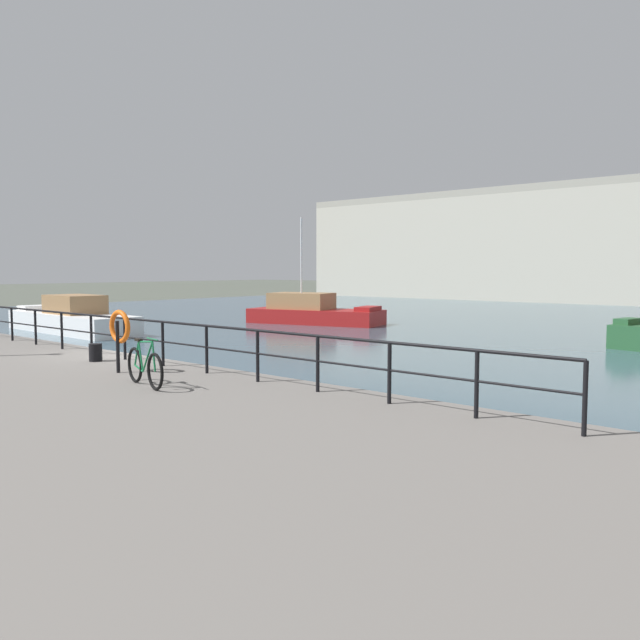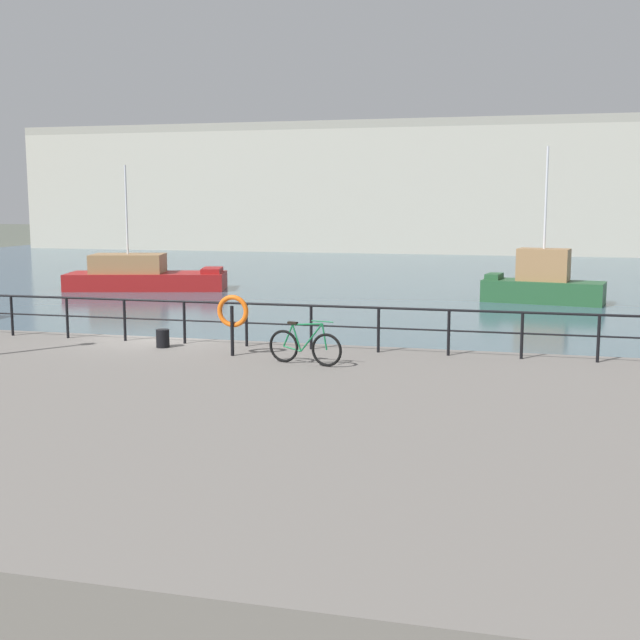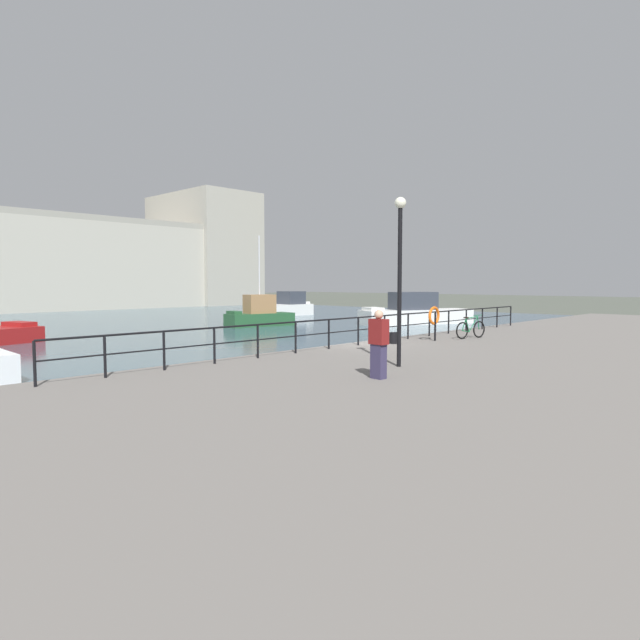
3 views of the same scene
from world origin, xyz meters
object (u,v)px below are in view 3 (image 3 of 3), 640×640
Objects in this scene: moored_small_launch at (286,307)px; parked_bicycle at (471,329)px; standing_person at (379,344)px; quay_lamp_post at (400,259)px; moored_harbor_tender at (259,315)px; life_ring_stand at (434,317)px; mooring_bollard at (393,338)px; moored_blue_motorboat at (415,312)px; harbor_building at (23,261)px.

moored_small_launch is 32.75m from parked_bicycle.
moored_small_launch is at bearing 54.32° from standing_person.
moored_small_launch is at bearing 52.00° from quay_lamp_post.
moored_harbor_tender is 28.03m from standing_person.
parked_bicycle is at bearing 20.59° from standing_person.
life_ring_stand is (-1.88, 0.62, 0.59)m from parked_bicycle.
moored_harbor_tender reaches higher than standing_person.
mooring_bollard is at bearing 164.80° from life_ring_stand.
quay_lamp_post is (-4.57, -3.53, 2.79)m from mooring_bollard.
standing_person is at bearing -156.20° from life_ring_stand.
moored_harbor_tender is at bearing -11.59° from moored_blue_motorboat.
moored_blue_motorboat reaches higher than mooring_bollard.
parked_bicycle is at bearing 85.07° from moored_harbor_tender.
moored_blue_motorboat reaches higher than parked_bicycle.
moored_blue_motorboat is 21.06× the size of mooring_bollard.
moored_harbor_tender is 3.98× the size of standing_person.
parked_bicycle is (-5.21, -20.12, 0.43)m from moored_harbor_tender.
moored_harbor_tender is at bearing 59.91° from standing_person.
standing_person is at bearing -100.77° from harbor_building.
life_ring_stand is (-16.89, -12.30, 0.96)m from moored_blue_motorboat.
harbor_building is at bearing 101.06° from parked_bicycle.
harbor_building is 43.03× the size of standing_person.
standing_person is at bearing -150.77° from parked_bicycle.
quay_lamp_post is at bearing -99.14° from harbor_building.
mooring_bollard is (-19.68, -27.52, 0.25)m from moored_small_launch.
harbor_building is at bearing -48.77° from moored_blue_motorboat.
moored_blue_motorboat is at bearing 36.08° from standing_person.
quay_lamp_post is at bearing 57.81° from moored_blue_motorboat.
standing_person is (-6.51, -4.31, 0.64)m from mooring_bollard.
life_ring_stand is 0.83× the size of standing_person.
life_ring_stand is at bearing 174.20° from parked_bicycle.
parked_bicycle is at bearing -115.06° from moored_small_launch.
harbor_building is 62.06m from quay_lamp_post.
moored_small_launch is 3.36× the size of standing_person.
quay_lamp_post reaches higher than moored_small_launch.
moored_blue_motorboat is 15.79m from moored_small_launch.
harbor_building is 59.07m from parked_bicycle.
moored_harbor_tender reaches higher than moored_blue_motorboat.
standing_person is (-26.19, -31.83, 0.89)m from moored_small_launch.
moored_small_launch reaches higher than parked_bicycle.
moored_small_launch is 39.52m from quay_lamp_post.
moored_blue_motorboat is at bearing -89.07° from moored_small_launch.
quay_lamp_post is at bearing 25.60° from standing_person.
moored_blue_motorboat is 5.32× the size of parked_bicycle.
parked_bicycle is 10.87m from standing_person.
standing_person is (-15.61, -23.26, 0.90)m from moored_harbor_tender.
moored_harbor_tender is at bearing -137.23° from moored_small_launch.
harbor_building is at bearing 84.77° from mooring_bollard.
moored_blue_motorboat is 1.97× the size of quay_lamp_post.
moored_blue_motorboat is at bearing 36.07° from life_ring_stand.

